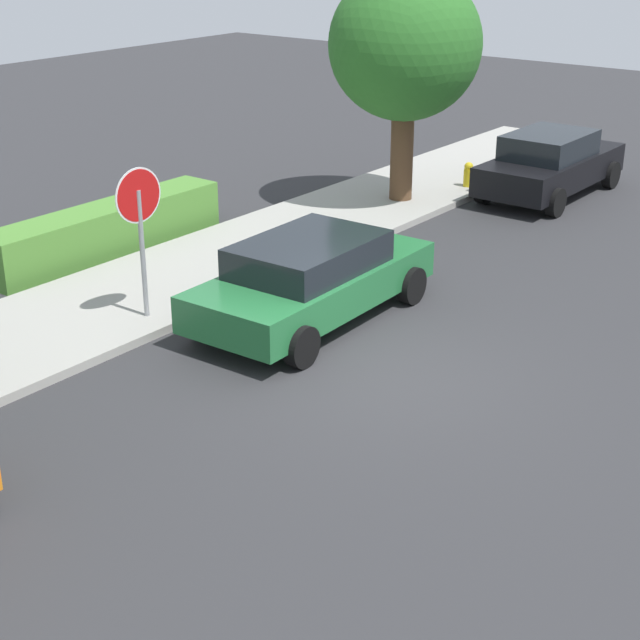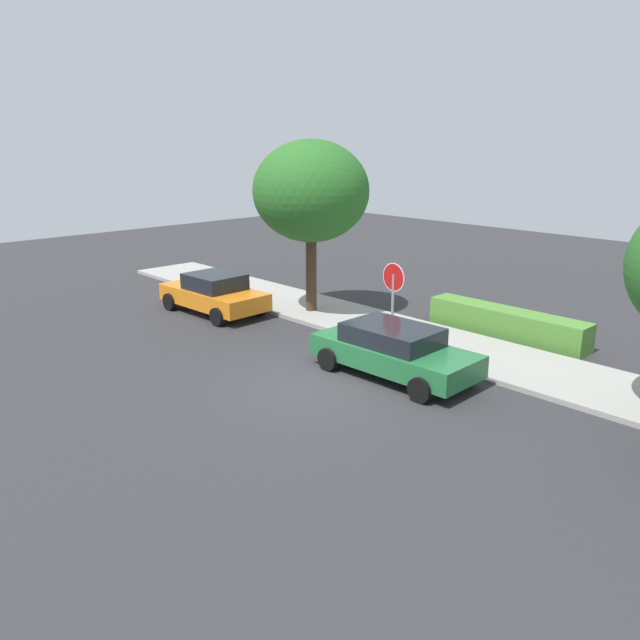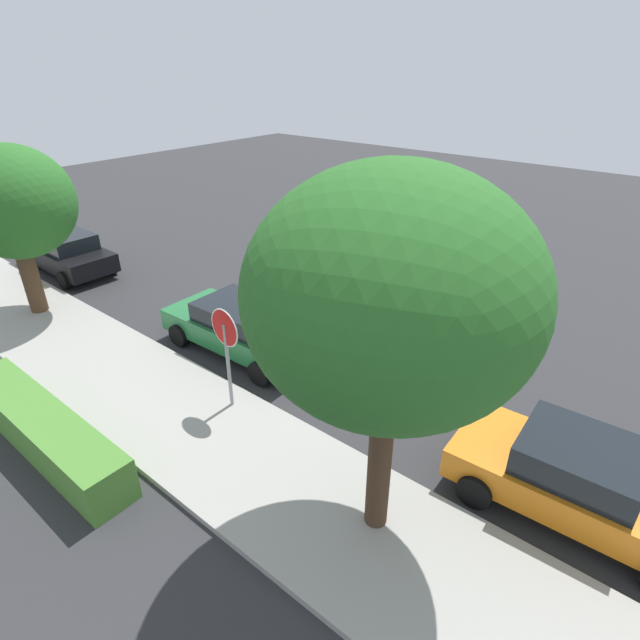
% 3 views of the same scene
% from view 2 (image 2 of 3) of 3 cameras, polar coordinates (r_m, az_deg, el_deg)
% --- Properties ---
extents(ground_plane, '(60.00, 60.00, 0.00)m').
position_cam_2_polar(ground_plane, '(16.09, -0.67, -6.08)').
color(ground_plane, '#2D2D30').
extents(sidewalk_curb, '(32.00, 3.05, 0.14)m').
position_cam_2_polar(sidewalk_curb, '(19.63, 10.19, -1.96)').
color(sidewalk_curb, '#9E9B93').
rests_on(sidewalk_curb, ground_plane).
extents(stop_sign, '(0.87, 0.08, 2.56)m').
position_cam_2_polar(stop_sign, '(18.92, 6.70, 2.89)').
color(stop_sign, gray).
rests_on(stop_sign, ground_plane).
extents(parked_car_green, '(4.58, 2.20, 1.38)m').
position_cam_2_polar(parked_car_green, '(16.66, 6.76, -2.72)').
color(parked_car_green, '#236B38').
rests_on(parked_car_green, ground_plane).
extents(parked_car_orange, '(4.36, 2.23, 1.46)m').
position_cam_2_polar(parked_car_orange, '(22.92, -9.66, 2.43)').
color(parked_car_orange, orange).
rests_on(parked_car_orange, ground_plane).
extents(street_tree_near_corner, '(4.02, 4.02, 6.13)m').
position_cam_2_polar(street_tree_near_corner, '(21.87, -0.83, 11.64)').
color(street_tree_near_corner, '#422D1E').
rests_on(street_tree_near_corner, ground_plane).
extents(front_yard_hedge, '(5.32, 0.93, 0.91)m').
position_cam_2_polar(front_yard_hedge, '(20.76, 16.66, -0.28)').
color(front_yard_hedge, '#4C8433').
rests_on(front_yard_hedge, ground_plane).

